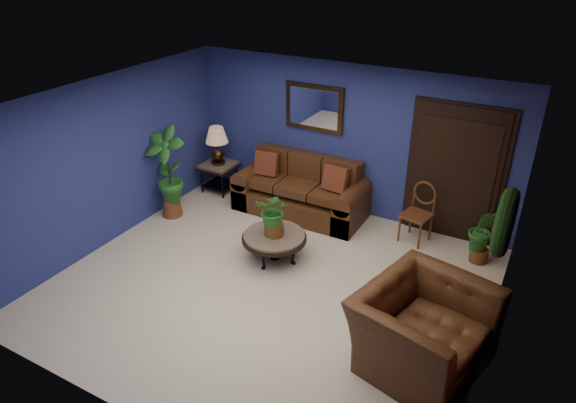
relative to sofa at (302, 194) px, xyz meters
The scene contains 18 objects.
floor 2.19m from the sofa, 73.90° to the right, with size 5.50×5.50×0.00m, color beige.
wall_back 1.18m from the sofa, 34.79° to the left, with size 5.50×0.04×2.50m, color navy.
wall_left 3.13m from the sofa, 135.90° to the right, with size 0.04×5.00×2.50m, color navy.
wall_right_brick 4.05m from the sofa, 31.86° to the right, with size 0.04×5.00×2.50m, color maroon.
ceiling 3.07m from the sofa, 73.90° to the right, with size 5.50×5.00×0.02m, color silver.
crown_molding 4.45m from the sofa, 32.09° to the right, with size 0.03×5.00×0.14m, color white.
wall_mirror 1.45m from the sofa, 89.85° to the left, with size 1.02×0.06×0.77m, color #3D2812.
closet_door 2.49m from the sofa, ahead, with size 1.44×0.06×2.18m, color black.
wreath 4.11m from the sofa, 31.70° to the right, with size 0.72×0.72×0.16m, color black.
sofa is the anchor object (origin of this frame).
coffee_table 1.53m from the sofa, 77.96° to the right, with size 0.94×0.94×0.40m.
end_table 1.70m from the sofa, behind, with size 0.59×0.59×0.54m.
table_lamp 1.82m from the sofa, behind, with size 0.40×0.40×0.67m.
side_chair 1.99m from the sofa, ahead, with size 0.48×0.48×0.95m.
armchair 3.71m from the sofa, 42.11° to the right, with size 1.40×1.22×0.91m, color #492D15.
coffee_plant 1.59m from the sofa, 77.96° to the right, with size 0.53×0.48×0.66m.
floor_plant 2.96m from the sofa, ahead, with size 0.41×0.34×0.87m.
tall_plant 2.27m from the sofa, 147.05° to the right, with size 0.72×0.51×1.56m.
Camera 1 is at (2.93, -4.83, 4.23)m, focal length 32.00 mm.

